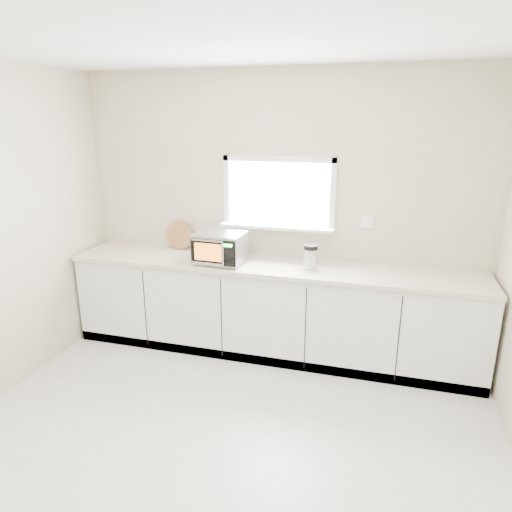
% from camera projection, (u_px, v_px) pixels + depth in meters
% --- Properties ---
extents(ground, '(4.00, 4.00, 0.00)m').
position_uv_depth(ground, '(207.00, 471.00, 3.03)').
color(ground, beige).
rests_on(ground, ground).
extents(back_wall, '(4.00, 0.17, 2.70)m').
position_uv_depth(back_wall, '(279.00, 212.00, 4.47)').
color(back_wall, beige).
rests_on(back_wall, ground).
extents(cabinets, '(3.92, 0.60, 0.88)m').
position_uv_depth(cabinets, '(270.00, 310.00, 4.46)').
color(cabinets, silver).
rests_on(cabinets, ground).
extents(countertop, '(3.92, 0.64, 0.04)m').
position_uv_depth(countertop, '(271.00, 266.00, 4.32)').
color(countertop, beige).
rests_on(countertop, cabinets).
extents(microwave, '(0.47, 0.40, 0.29)m').
position_uv_depth(microwave, '(220.00, 247.00, 4.31)').
color(microwave, black).
rests_on(microwave, countertop).
extents(knife_block, '(0.13, 0.22, 0.30)m').
position_uv_depth(knife_block, '(235.00, 246.00, 4.46)').
color(knife_block, '#4B351B').
rests_on(knife_block, countertop).
extents(cutting_board, '(0.30, 0.07, 0.30)m').
position_uv_depth(cutting_board, '(180.00, 235.00, 4.77)').
color(cutting_board, olive).
rests_on(cutting_board, countertop).
extents(coffee_grinder, '(0.13, 0.13, 0.23)m').
position_uv_depth(coffee_grinder, '(310.00, 257.00, 4.15)').
color(coffee_grinder, '#B9BBC1').
rests_on(coffee_grinder, countertop).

